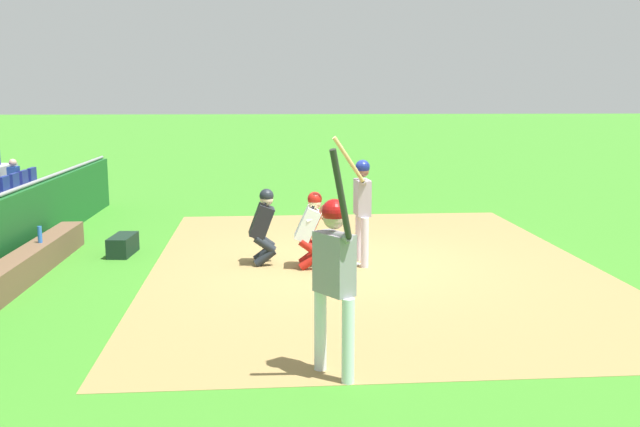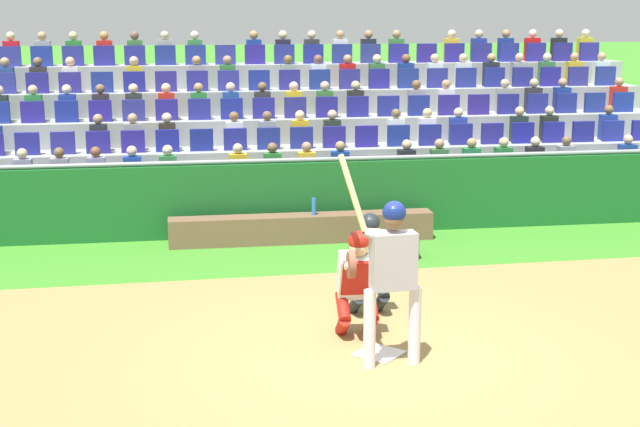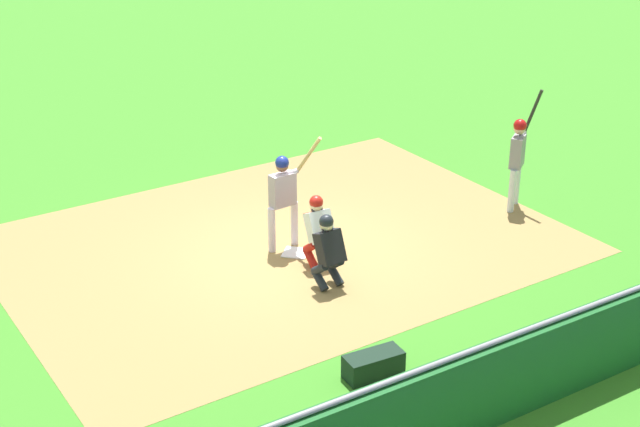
{
  "view_description": "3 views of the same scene",
  "coord_description": "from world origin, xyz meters",
  "px_view_note": "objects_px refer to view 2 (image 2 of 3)",
  "views": [
    {
      "loc": [
        11.6,
        -1.06,
        2.88
      ],
      "look_at": [
        -0.15,
        -0.38,
        0.86
      ],
      "focal_mm": 40.04,
      "sensor_mm": 36.0,
      "label": 1
    },
    {
      "loc": [
        2.11,
        9.28,
        3.71
      ],
      "look_at": [
        0.5,
        -0.96,
        1.37
      ],
      "focal_mm": 52.27,
      "sensor_mm": 36.0,
      "label": 2
    },
    {
      "loc": [
        -7.35,
        -12.63,
        7.34
      ],
      "look_at": [
        -0.0,
        -0.83,
        1.1
      ],
      "focal_mm": 51.38,
      "sensor_mm": 36.0,
      "label": 3
    }
  ],
  "objects_px": {
    "batter_at_plate": "(392,264)",
    "catcher_crouching": "(357,278)",
    "home_plate_marker": "(379,353)",
    "water_bottle_on_bench": "(314,206)",
    "equipment_duffel_bag": "(389,246)",
    "dugout_bench": "(302,228)",
    "home_plate_umpire": "(368,259)"
  },
  "relations": [
    {
      "from": "batter_at_plate",
      "to": "catcher_crouching",
      "type": "bearing_deg",
      "value": -77.18
    },
    {
      "from": "home_plate_marker",
      "to": "catcher_crouching",
      "type": "height_order",
      "value": "catcher_crouching"
    },
    {
      "from": "catcher_crouching",
      "to": "water_bottle_on_bench",
      "type": "relative_size",
      "value": 4.7
    },
    {
      "from": "catcher_crouching",
      "to": "equipment_duffel_bag",
      "type": "bearing_deg",
      "value": -109.17
    },
    {
      "from": "catcher_crouching",
      "to": "dugout_bench",
      "type": "xyz_separation_m",
      "value": [
        0.01,
        -4.45,
        -0.5
      ]
    },
    {
      "from": "equipment_duffel_bag",
      "to": "water_bottle_on_bench",
      "type": "bearing_deg",
      "value": -44.3
    },
    {
      "from": "home_plate_umpire",
      "to": "home_plate_marker",
      "type": "bearing_deg",
      "value": 83.34
    },
    {
      "from": "batter_at_plate",
      "to": "equipment_duffel_bag",
      "type": "bearing_deg",
      "value": -102.97
    },
    {
      "from": "home_plate_umpire",
      "to": "equipment_duffel_bag",
      "type": "distance_m",
      "value": 2.72
    },
    {
      "from": "batter_at_plate",
      "to": "dugout_bench",
      "type": "xyz_separation_m",
      "value": [
        0.2,
        -5.3,
        -0.88
      ]
    },
    {
      "from": "home_plate_marker",
      "to": "water_bottle_on_bench",
      "type": "bearing_deg",
      "value": -90.42
    },
    {
      "from": "catcher_crouching",
      "to": "dugout_bench",
      "type": "relative_size",
      "value": 0.31
    },
    {
      "from": "equipment_duffel_bag",
      "to": "dugout_bench",
      "type": "bearing_deg",
      "value": -39.77
    },
    {
      "from": "home_plate_marker",
      "to": "home_plate_umpire",
      "type": "height_order",
      "value": "home_plate_umpire"
    },
    {
      "from": "home_plate_marker",
      "to": "equipment_duffel_bag",
      "type": "height_order",
      "value": "equipment_duffel_bag"
    },
    {
      "from": "batter_at_plate",
      "to": "dugout_bench",
      "type": "bearing_deg",
      "value": -87.81
    },
    {
      "from": "home_plate_marker",
      "to": "batter_at_plate",
      "type": "bearing_deg",
      "value": 99.17
    },
    {
      "from": "home_plate_marker",
      "to": "catcher_crouching",
      "type": "xyz_separation_m",
      "value": [
        0.14,
        -0.54,
        0.7
      ]
    },
    {
      "from": "home_plate_umpire",
      "to": "water_bottle_on_bench",
      "type": "xyz_separation_m",
      "value": [
        0.12,
        -3.64,
        -0.13
      ]
    },
    {
      "from": "catcher_crouching",
      "to": "dugout_bench",
      "type": "height_order",
      "value": "catcher_crouching"
    },
    {
      "from": "home_plate_umpire",
      "to": "dugout_bench",
      "type": "relative_size",
      "value": 0.31
    },
    {
      "from": "batter_at_plate",
      "to": "catcher_crouching",
      "type": "xyz_separation_m",
      "value": [
        0.19,
        -0.85,
        -0.38
      ]
    },
    {
      "from": "home_plate_marker",
      "to": "dugout_bench",
      "type": "bearing_deg",
      "value": -88.25
    },
    {
      "from": "dugout_bench",
      "to": "water_bottle_on_bench",
      "type": "relative_size",
      "value": 15.42
    },
    {
      "from": "home_plate_umpire",
      "to": "equipment_duffel_bag",
      "type": "relative_size",
      "value": 1.54
    },
    {
      "from": "water_bottle_on_bench",
      "to": "equipment_duffel_bag",
      "type": "distance_m",
      "value": 1.53
    },
    {
      "from": "catcher_crouching",
      "to": "batter_at_plate",
      "type": "bearing_deg",
      "value": 102.82
    },
    {
      "from": "catcher_crouching",
      "to": "home_plate_marker",
      "type": "bearing_deg",
      "value": 104.88
    },
    {
      "from": "home_plate_marker",
      "to": "dugout_bench",
      "type": "distance_m",
      "value": 5.0
    },
    {
      "from": "home_plate_umpire",
      "to": "equipment_duffel_bag",
      "type": "height_order",
      "value": "home_plate_umpire"
    },
    {
      "from": "water_bottle_on_bench",
      "to": "equipment_duffel_bag",
      "type": "relative_size",
      "value": 0.32
    },
    {
      "from": "home_plate_marker",
      "to": "batter_at_plate",
      "type": "distance_m",
      "value": 1.13
    }
  ]
}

